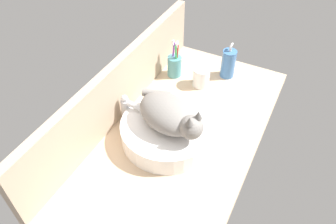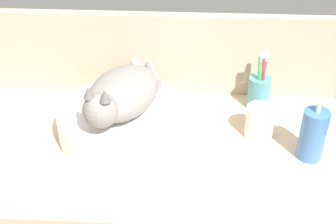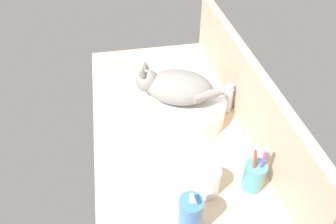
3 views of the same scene
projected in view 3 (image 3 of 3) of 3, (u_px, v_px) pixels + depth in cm
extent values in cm
cube|color=#D1B28E|center=(172.00, 127.00, 127.94)|extent=(116.94, 59.64, 4.00)
cube|color=tan|center=(246.00, 89.00, 122.06)|extent=(116.94, 3.60, 25.66)
cylinder|color=white|center=(178.00, 107.00, 127.95)|extent=(36.63, 36.63, 8.02)
ellipsoid|color=gray|center=(179.00, 87.00, 121.69)|extent=(24.41, 29.26, 11.00)
sphere|color=gray|center=(147.00, 81.00, 122.12)|extent=(8.80, 8.80, 8.80)
cone|color=#635F5B|center=(143.00, 72.00, 117.05)|extent=(2.80, 2.80, 3.20)
cone|color=#635F5B|center=(145.00, 65.00, 120.33)|extent=(2.80, 2.80, 3.20)
cylinder|color=gray|center=(207.00, 95.00, 117.26)|extent=(5.89, 11.45, 3.20)
cylinder|color=silver|center=(228.00, 99.00, 128.96)|extent=(3.60, 3.60, 11.00)
cylinder|color=silver|center=(217.00, 91.00, 125.24)|extent=(2.70, 10.10, 2.20)
sphere|color=silver|center=(230.00, 86.00, 124.56)|extent=(2.80, 2.80, 2.80)
cylinder|color=#3F72B2|center=(190.00, 216.00, 88.63)|extent=(6.66, 6.66, 13.94)
cylinder|color=silver|center=(192.00, 198.00, 83.13)|extent=(1.20, 1.20, 2.80)
cylinder|color=silver|center=(193.00, 199.00, 81.32)|extent=(2.20, 1.00, 1.00)
cylinder|color=teal|center=(254.00, 176.00, 101.21)|extent=(6.76, 6.76, 10.12)
cylinder|color=purple|center=(260.00, 169.00, 98.45)|extent=(2.28, 1.52, 17.04)
cube|color=white|center=(266.00, 150.00, 92.86)|extent=(1.39, 0.89, 2.52)
cylinder|color=#D13838|center=(254.00, 170.00, 98.03)|extent=(2.51, 2.12, 17.03)
cube|color=white|center=(259.00, 151.00, 92.44)|extent=(1.43, 0.97, 2.55)
cylinder|color=green|center=(252.00, 167.00, 98.86)|extent=(2.28, 1.44, 17.04)
cube|color=white|center=(257.00, 148.00, 93.27)|extent=(1.39, 0.88, 2.51)
cylinder|color=white|center=(207.00, 181.00, 100.48)|extent=(7.85, 7.85, 9.09)
cylinder|color=silver|center=(207.00, 183.00, 101.29)|extent=(6.91, 6.91, 6.63)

